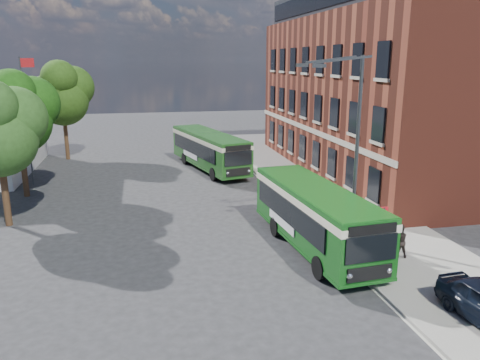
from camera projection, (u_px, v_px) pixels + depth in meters
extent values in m
plane|color=#272729|center=(240.00, 236.00, 23.99)|extent=(120.00, 120.00, 0.00)
cube|color=gray|center=(313.00, 187.00, 32.95)|extent=(6.00, 48.00, 0.15)
cube|color=beige|center=(272.00, 191.00, 32.36)|extent=(0.12, 48.00, 0.01)
cube|color=maroon|center=(383.00, 96.00, 36.67)|extent=(12.00, 26.00, 12.00)
cube|color=#BCB39F|center=(309.00, 129.00, 36.06)|extent=(0.12, 26.00, 0.35)
cube|color=black|center=(390.00, 0.00, 34.90)|extent=(10.80, 24.80, 2.20)
cylinder|color=#393C3F|center=(27.00, 123.00, 32.67)|extent=(0.10, 0.10, 9.00)
cube|color=#AB1318|center=(27.00, 63.00, 31.74)|extent=(0.90, 0.02, 0.60)
cylinder|color=#393C3F|center=(351.00, 240.00, 23.10)|extent=(0.44, 0.44, 0.30)
cylinder|color=#393C3F|center=(357.00, 154.00, 22.02)|extent=(0.18, 0.18, 9.00)
cube|color=#393C3F|center=(342.00, 60.00, 20.13)|extent=(2.58, 0.46, 0.37)
cube|color=#393C3F|center=(332.00, 60.00, 21.26)|extent=(2.58, 0.46, 0.37)
cube|color=#393C3F|center=(319.00, 66.00, 19.49)|extent=(0.55, 0.22, 0.16)
cube|color=#393C3F|center=(302.00, 65.00, 21.53)|extent=(0.55, 0.22, 0.16)
cylinder|color=#393C3F|center=(382.00, 234.00, 20.82)|extent=(0.08, 0.08, 2.50)
cube|color=red|center=(384.00, 211.00, 20.55)|extent=(0.35, 0.04, 0.35)
cube|color=#125015|center=(315.00, 213.00, 22.03)|extent=(3.24, 9.86, 2.45)
cube|color=#125015|center=(314.00, 239.00, 22.35)|extent=(3.29, 9.91, 0.14)
cube|color=black|center=(287.00, 211.00, 21.93)|extent=(0.69, 7.88, 1.10)
cube|color=black|center=(336.00, 206.00, 22.63)|extent=(0.69, 7.88, 1.10)
cube|color=#F7ECCB|center=(315.00, 196.00, 21.83)|extent=(3.31, 9.93, 0.32)
cube|color=#125015|center=(316.00, 189.00, 21.74)|extent=(3.14, 9.76, 0.12)
cube|color=black|center=(371.00, 249.00, 17.46)|extent=(2.15, 0.25, 1.05)
cube|color=black|center=(373.00, 230.00, 17.26)|extent=(2.00, 0.23, 0.38)
cube|color=black|center=(370.00, 273.00, 17.70)|extent=(1.90, 0.23, 0.55)
sphere|color=silver|center=(349.00, 276.00, 17.48)|extent=(0.26, 0.26, 0.26)
sphere|color=silver|center=(389.00, 270.00, 17.95)|extent=(0.26, 0.26, 0.26)
cube|color=black|center=(278.00, 183.00, 26.51)|extent=(2.00, 0.23, 0.90)
cube|color=white|center=(281.00, 221.00, 22.76)|extent=(0.29, 3.19, 0.45)
cylinder|color=black|center=(320.00, 268.00, 19.20)|extent=(0.36, 1.02, 1.00)
cylinder|color=black|center=(370.00, 261.00, 19.84)|extent=(0.36, 1.02, 1.00)
cylinder|color=black|center=(276.00, 227.00, 23.93)|extent=(0.36, 1.02, 1.00)
cylinder|color=black|center=(317.00, 222.00, 24.57)|extent=(0.36, 1.02, 1.00)
cube|color=#1B4C19|center=(209.00, 148.00, 38.30)|extent=(5.07, 11.28, 2.45)
cube|color=#1B4C19|center=(209.00, 163.00, 38.62)|extent=(5.12, 11.33, 0.14)
cube|color=black|center=(193.00, 147.00, 37.99)|extent=(2.29, 8.96, 1.10)
cube|color=black|center=(222.00, 145.00, 39.07)|extent=(2.29, 8.96, 1.10)
cube|color=beige|center=(209.00, 138.00, 38.10)|extent=(5.14, 11.36, 0.32)
cube|color=#1B4C19|center=(209.00, 134.00, 38.01)|extent=(4.95, 11.16, 0.12)
cube|color=black|center=(238.00, 158.00, 33.44)|extent=(2.11, 0.59, 1.05)
cube|color=black|center=(238.00, 148.00, 33.24)|extent=(1.96, 0.56, 0.38)
cube|color=black|center=(238.00, 172.00, 33.68)|extent=(1.86, 0.53, 0.55)
sphere|color=silver|center=(227.00, 173.00, 33.33)|extent=(0.26, 0.26, 0.26)
sphere|color=silver|center=(249.00, 171.00, 34.05)|extent=(0.26, 0.26, 0.26)
cube|color=black|center=(186.00, 136.00, 43.07)|extent=(1.96, 0.56, 0.90)
cube|color=white|center=(190.00, 155.00, 38.78)|extent=(0.81, 3.12, 0.45)
cylinder|color=black|center=(214.00, 174.00, 34.90)|extent=(0.51, 1.04, 1.00)
cylinder|color=black|center=(242.00, 171.00, 35.89)|extent=(0.51, 1.04, 1.00)
cylinder|color=black|center=(185.00, 158.00, 40.48)|extent=(0.51, 1.04, 1.00)
cylinder|color=black|center=(210.00, 156.00, 41.47)|extent=(0.51, 1.04, 1.00)
imported|color=black|center=(374.00, 252.00, 19.55)|extent=(0.72, 0.60, 1.70)
imported|color=black|center=(400.00, 241.00, 20.93)|extent=(0.85, 0.72, 1.53)
cylinder|color=#3A2615|center=(6.00, 196.00, 25.19)|extent=(0.36, 0.36, 3.38)
sphere|color=#264A1A|center=(15.00, 118.00, 24.91)|extent=(3.38, 3.38, 3.38)
cylinder|color=#3A2615|center=(24.00, 170.00, 30.63)|extent=(0.36, 0.36, 3.54)
sphere|color=#18410E|center=(18.00, 121.00, 29.83)|extent=(4.18, 4.18, 4.18)
sphere|color=#18410E|center=(32.00, 104.00, 30.34)|extent=(3.54, 3.54, 3.54)
sphere|color=#18410E|center=(2.00, 112.00, 28.99)|extent=(3.22, 3.22, 3.22)
sphere|color=#18410E|center=(12.00, 93.00, 28.61)|extent=(2.90, 2.90, 2.90)
cylinder|color=#3A2615|center=(66.00, 139.00, 42.17)|extent=(0.36, 0.36, 3.77)
sphere|color=#234111|center=(63.00, 100.00, 41.32)|extent=(4.45, 4.45, 4.45)
sphere|color=#234111|center=(73.00, 87.00, 41.86)|extent=(3.77, 3.77, 3.77)
sphere|color=#234111|center=(52.00, 93.00, 40.42)|extent=(3.42, 3.42, 3.42)
sphere|color=#234111|center=(59.00, 78.00, 40.01)|extent=(3.08, 3.08, 3.08)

